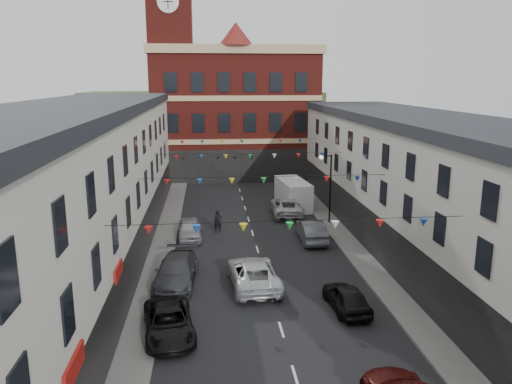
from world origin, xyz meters
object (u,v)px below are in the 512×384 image
object	(u,v)px
car_right_e	(311,231)
moving_car	(253,273)
car_left_d	(176,271)
white_van	(293,194)
car_left_e	(190,229)
car_right_f	(287,206)
car_left_c	(169,322)
pedestrian	(218,222)
car_right_d	(347,297)
street_lamp	(328,179)

from	to	relation	value
car_right_e	moving_car	bearing A→B (deg)	57.91
car_left_d	white_van	distance (m)	20.43
moving_car	white_van	bearing A→B (deg)	-110.56
car_left_e	car_right_f	xyz separation A→B (m)	(8.60, 6.12, 0.05)
car_right_f	car_left_e	bearing A→B (deg)	38.66
car_left_c	car_left_e	size ratio (longest dim) A/B	1.12
car_right_f	white_van	distance (m)	2.95
moving_car	pedestrian	world-z (taller)	pedestrian
car_left_e	car_right_d	xyz separation A→B (m)	(8.80, -13.29, -0.04)
street_lamp	moving_car	world-z (taller)	street_lamp
car_left_d	car_right_d	bearing A→B (deg)	-20.38
white_van	car_right_d	bearing A→B (deg)	-97.90
street_lamp	moving_car	distance (m)	14.90
street_lamp	car_left_c	xyz separation A→B (m)	(-12.05, -18.05, -3.21)
car_right_e	moving_car	size ratio (longest dim) A/B	0.84
car_right_e	car_right_f	bearing A→B (deg)	-84.12
car_right_f	street_lamp	bearing A→B (deg)	135.43
car_left_e	car_right_e	bearing A→B (deg)	-12.38
car_left_e	car_right_f	bearing A→B (deg)	32.40
car_right_f	car_left_d	bearing A→B (deg)	62.01
car_right_f	moving_car	xyz separation A→B (m)	(-4.50, -15.78, 0.01)
car_right_e	car_right_f	world-z (taller)	car_right_e
car_right_d	moving_car	xyz separation A→B (m)	(-4.70, 3.63, 0.10)
car_left_c	car_left_d	bearing A→B (deg)	82.03
street_lamp	car_left_c	bearing A→B (deg)	-123.73
car_left_e	white_van	bearing A→B (deg)	39.42
car_right_d	car_left_e	bearing A→B (deg)	-61.13
street_lamp	car_left_c	distance (m)	21.94
white_van	pedestrian	distance (m)	10.58
car_left_d	car_right_d	size ratio (longest dim) A/B	1.36
car_right_e	white_van	xyz separation A→B (m)	(0.34, 10.36, 0.50)
car_left_c	car_right_f	bearing A→B (deg)	58.90
car_left_d	white_van	world-z (taller)	white_van
street_lamp	white_van	xyz separation A→B (m)	(-1.90, 5.96, -2.58)
car_right_d	moving_car	bearing A→B (deg)	-42.31
white_van	car_left_e	bearing A→B (deg)	-143.27
car_left_d	white_van	xyz separation A→B (m)	(10.15, 17.72, 0.49)
white_van	moving_car	bearing A→B (deg)	-112.42
street_lamp	car_right_d	bearing A→B (deg)	-99.66
car_right_d	car_right_f	bearing A→B (deg)	-94.06
car_right_e	white_van	distance (m)	10.38
car_right_f	white_van	bearing A→B (deg)	-107.92
car_left_e	moving_car	xyz separation A→B (m)	(4.10, -9.66, 0.06)
car_left_c	pedestrian	xyz separation A→B (m)	(2.73, 16.47, 0.23)
car_left_e	pedestrian	distance (m)	2.58
white_van	street_lamp	bearing A→B (deg)	-77.99
car_right_f	pedestrian	world-z (taller)	pedestrian
car_left_c	moving_car	size ratio (longest dim) A/B	0.85
car_left_e	car_right_e	world-z (taller)	car_right_e
car_right_f	car_left_c	bearing A→B (deg)	70.09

